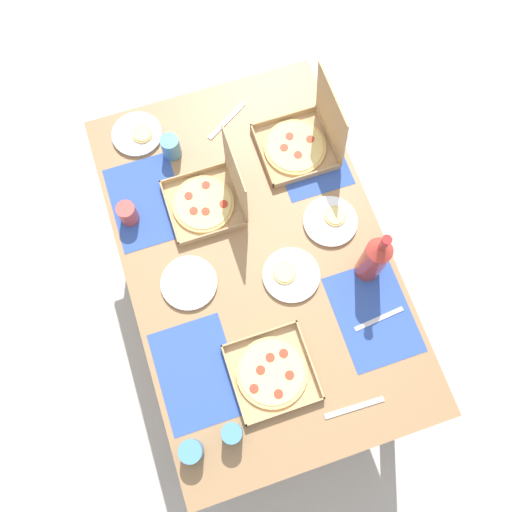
% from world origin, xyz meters
% --- Properties ---
extents(ground_plane, '(6.00, 6.00, 0.00)m').
position_xyz_m(ground_plane, '(0.00, 0.00, 0.00)').
color(ground_plane, beige).
extents(dining_table, '(1.50, 0.95, 0.76)m').
position_xyz_m(dining_table, '(0.00, 0.00, 0.65)').
color(dining_table, '#3F3328').
rests_on(dining_table, ground_plane).
extents(placemat_near_left, '(0.36, 0.26, 0.00)m').
position_xyz_m(placemat_near_left, '(-0.34, -0.33, 0.76)').
color(placemat_near_left, '#2D4C9E').
rests_on(placemat_near_left, dining_table).
extents(placemat_near_right, '(0.36, 0.26, 0.00)m').
position_xyz_m(placemat_near_right, '(0.34, -0.33, 0.76)').
color(placemat_near_right, '#2D4C9E').
rests_on(placemat_near_right, dining_table).
extents(placemat_far_left, '(0.36, 0.26, 0.00)m').
position_xyz_m(placemat_far_left, '(-0.34, 0.33, 0.76)').
color(placemat_far_left, '#2D4C9E').
rests_on(placemat_far_left, dining_table).
extents(placemat_far_right, '(0.36, 0.26, 0.00)m').
position_xyz_m(placemat_far_right, '(0.34, 0.33, 0.76)').
color(placemat_far_right, '#2D4C9E').
rests_on(placemat_far_right, dining_table).
extents(pizza_box_corner_right, '(0.27, 0.27, 0.30)m').
position_xyz_m(pizza_box_corner_right, '(-0.25, -0.09, 0.81)').
color(pizza_box_corner_right, tan).
rests_on(pizza_box_corner_right, dining_table).
extents(pizza_box_center, '(0.28, 0.28, 0.31)m').
position_xyz_m(pizza_box_center, '(-0.37, 0.31, 0.81)').
color(pizza_box_center, tan).
rests_on(pizza_box_center, dining_table).
extents(pizza_box_corner_left, '(0.28, 0.28, 0.04)m').
position_xyz_m(pizza_box_corner_left, '(0.42, -0.08, 0.77)').
color(pizza_box_corner_left, tan).
rests_on(pizza_box_corner_left, dining_table).
extents(plate_near_left, '(0.20, 0.20, 0.03)m').
position_xyz_m(plate_near_left, '(-0.04, 0.31, 0.77)').
color(plate_near_left, white).
rests_on(plate_near_left, dining_table).
extents(plate_far_right, '(0.21, 0.21, 0.03)m').
position_xyz_m(plate_far_right, '(0.11, 0.09, 0.77)').
color(plate_far_right, white).
rests_on(plate_far_right, dining_table).
extents(plate_middle, '(0.20, 0.20, 0.03)m').
position_xyz_m(plate_middle, '(-0.62, -0.28, 0.77)').
color(plate_middle, white).
rests_on(plate_middle, dining_table).
extents(plate_far_left, '(0.20, 0.20, 0.02)m').
position_xyz_m(plate_far_left, '(0.02, -0.26, 0.77)').
color(plate_far_left, white).
rests_on(plate_far_left, dining_table).
extents(soda_bottle, '(0.09, 0.09, 0.32)m').
position_xyz_m(soda_bottle, '(0.18, 0.37, 0.89)').
color(soda_bottle, '#B2382D').
rests_on(soda_bottle, dining_table).
extents(cup_clear_left, '(0.07, 0.07, 0.10)m').
position_xyz_m(cup_clear_left, '(-0.50, -0.18, 0.81)').
color(cup_clear_left, teal).
rests_on(cup_clear_left, dining_table).
extents(cup_dark, '(0.07, 0.07, 0.09)m').
position_xyz_m(cup_dark, '(-0.29, -0.40, 0.81)').
color(cup_dark, '#BF4742').
rests_on(cup_dark, dining_table).
extents(cup_spare, '(0.07, 0.07, 0.10)m').
position_xyz_m(cup_spare, '(0.56, -0.27, 0.81)').
color(cup_spare, teal).
rests_on(cup_spare, dining_table).
extents(cup_clear_right, '(0.08, 0.08, 0.09)m').
position_xyz_m(cup_clear_right, '(0.57, -0.41, 0.81)').
color(cup_clear_right, teal).
rests_on(cup_clear_right, dining_table).
extents(knife_by_near_left, '(0.13, 0.19, 0.00)m').
position_xyz_m(knife_by_near_left, '(-0.58, 0.07, 0.76)').
color(knife_by_near_left, '#B7B7BC').
rests_on(knife_by_near_left, dining_table).
extents(fork_by_far_right, '(0.03, 0.19, 0.00)m').
position_xyz_m(fork_by_far_right, '(0.36, 0.34, 0.76)').
color(fork_by_far_right, '#B7B7BC').
rests_on(fork_by_far_right, dining_table).
extents(knife_by_far_left, '(0.02, 0.21, 0.00)m').
position_xyz_m(knife_by_far_left, '(0.61, 0.14, 0.76)').
color(knife_by_far_left, '#B7B7BC').
rests_on(knife_by_far_left, dining_table).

